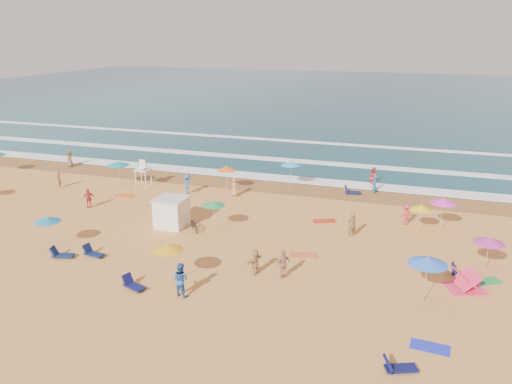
% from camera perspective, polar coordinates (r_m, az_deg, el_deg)
% --- Properties ---
extents(ground, '(220.00, 220.00, 0.00)m').
position_cam_1_polar(ground, '(33.77, -1.67, -5.54)').
color(ground, gold).
rests_on(ground, ground).
extents(ocean, '(220.00, 140.00, 0.18)m').
position_cam_1_polar(ocean, '(114.44, 12.89, 10.64)').
color(ocean, '#0C4756').
rests_on(ocean, ground).
extents(wet_sand, '(220.00, 220.00, 0.00)m').
position_cam_1_polar(wet_sand, '(45.00, 3.69, 0.48)').
color(wet_sand, olive).
rests_on(wet_sand, ground).
extents(surf_foam, '(200.00, 18.70, 0.05)m').
position_cam_1_polar(surf_foam, '(53.25, 6.08, 3.26)').
color(surf_foam, white).
rests_on(surf_foam, ground).
extents(cabana, '(2.00, 2.00, 2.00)m').
position_cam_1_polar(cabana, '(36.33, -9.62, -2.37)').
color(cabana, white).
rests_on(cabana, ground).
extents(cabana_roof, '(2.20, 2.20, 0.12)m').
position_cam_1_polar(cabana_roof, '(35.99, -9.70, -0.79)').
color(cabana_roof, silver).
rests_on(cabana_roof, cabana).
extents(bicycle, '(1.53, 1.67, 0.89)m').
position_cam_1_polar(bicycle, '(35.47, -7.06, -3.72)').
color(bicycle, black).
rests_on(bicycle, ground).
extents(lifeguard_stand, '(1.20, 1.20, 2.10)m').
position_cam_1_polar(lifeguard_stand, '(46.26, -12.77, 1.90)').
color(lifeguard_stand, white).
rests_on(lifeguard_stand, ground).
extents(beach_umbrellas, '(56.32, 26.68, 0.80)m').
position_cam_1_polar(beach_umbrellas, '(33.45, 1.54, -1.85)').
color(beach_umbrellas, yellow).
rests_on(beach_umbrellas, ground).
extents(loungers, '(47.94, 24.23, 0.34)m').
position_cam_1_polar(loungers, '(29.51, 12.99, -9.26)').
color(loungers, '#0F204F').
rests_on(loungers, ground).
extents(towels, '(56.89, 19.63, 0.03)m').
position_cam_1_polar(towels, '(31.57, -0.85, -7.23)').
color(towels, red).
rests_on(towels, ground).
extents(beachgoers, '(43.35, 27.27, 2.12)m').
position_cam_1_polar(beachgoers, '(36.84, -1.93, -2.11)').
color(beachgoers, tan).
rests_on(beachgoers, ground).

